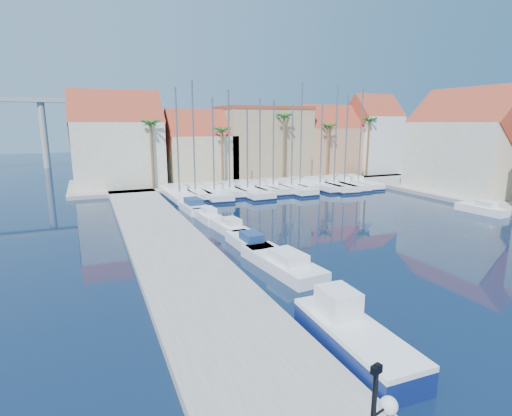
{
  "coord_description": "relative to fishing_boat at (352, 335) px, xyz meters",
  "views": [
    {
      "loc": [
        -14.3,
        -13.55,
        9.46
      ],
      "look_at": [
        -2.52,
        14.16,
        3.0
      ],
      "focal_mm": 28.0,
      "sensor_mm": 36.0,
      "label": 1
    }
  ],
  "objects": [
    {
      "name": "motorboat_west_1",
      "position": [
        1.27,
        14.65,
        -0.27
      ],
      "size": [
        1.91,
        5.64,
        1.4
      ],
      "rotation": [
        0.0,
        0.0,
        0.02
      ],
      "color": "white",
      "rests_on": "ground"
    },
    {
      "name": "palm_0",
      "position": [
        -1.34,
        43.14,
        8.3
      ],
      "size": [
        2.6,
        2.6,
        10.15
      ],
      "color": "brown",
      "rests_on": "shore_north"
    },
    {
      "name": "sailboat_11",
      "position": [
        25.22,
        36.79,
        -0.2
      ],
      "size": [
        3.9,
        11.4,
        13.38
      ],
      "rotation": [
        0.0,
        0.0,
        -0.09
      ],
      "color": "white",
      "rests_on": "ground"
    },
    {
      "name": "motorboat_east_1",
      "position": [
        28.66,
        16.28,
        -0.27
      ],
      "size": [
        2.11,
        5.32,
        1.4
      ],
      "rotation": [
        0.0,
        0.0,
        0.09
      ],
      "color": "white",
      "rests_on": "ground"
    },
    {
      "name": "sailboat_8",
      "position": [
        18.39,
        37.81,
        -0.11
      ],
      "size": [
        2.42,
        8.32,
        14.88
      ],
      "rotation": [
        0.0,
        0.0,
        -0.03
      ],
      "color": "white",
      "rests_on": "ground"
    },
    {
      "name": "sailboat_5",
      "position": [
        11.84,
        37.33,
        -0.16
      ],
      "size": [
        2.74,
        8.48,
        12.5
      ],
      "rotation": [
        0.0,
        0.0,
        0.06
      ],
      "color": "white",
      "rests_on": "ground"
    },
    {
      "name": "motorboat_west_2",
      "position": [
        1.42,
        19.56,
        -0.27
      ],
      "size": [
        2.19,
        5.36,
        1.4
      ],
      "rotation": [
        0.0,
        0.0,
        0.1
      ],
      "color": "white",
      "rests_on": "ground"
    },
    {
      "name": "building_0",
      "position": [
        -5.34,
        48.14,
        5.75
      ],
      "size": [
        12.3,
        9.0,
        13.5
      ],
      "color": "beige",
      "rests_on": "shore_north"
    },
    {
      "name": "shore_north",
      "position": [
        14.66,
        49.14,
        -0.53
      ],
      "size": [
        54.0,
        16.0,
        0.5
      ],
      "primitive_type": "cube",
      "color": "gray",
      "rests_on": "ground"
    },
    {
      "name": "sailboat_3",
      "position": [
        7.66,
        37.81,
        -0.14
      ],
      "size": [
        2.36,
        8.56,
        13.57
      ],
      "rotation": [
        0.0,
        0.0,
        0.01
      ],
      "color": "white",
      "rests_on": "ground"
    },
    {
      "name": "building_6",
      "position": [
        36.66,
        25.14,
        5.75
      ],
      "size": [
        9.0,
        14.3,
        13.5
      ],
      "color": "beige",
      "rests_on": "shore_east"
    },
    {
      "name": "palm_2",
      "position": [
        18.66,
        43.14,
        9.24
      ],
      "size": [
        2.6,
        2.6,
        11.15
      ],
      "color": "brown",
      "rests_on": "shore_north"
    },
    {
      "name": "motorboat_west_4",
      "position": [
        0.69,
        29.98,
        -0.27
      ],
      "size": [
        2.51,
        6.97,
        1.4
      ],
      "rotation": [
        0.0,
        0.0,
        0.05
      ],
      "color": "white",
      "rests_on": "ground"
    },
    {
      "name": "sailboat_7",
      "position": [
        16.21,
        36.58,
        -0.21
      ],
      "size": [
        3.38,
        10.86,
        11.8
      ],
      "rotation": [
        0.0,
        0.0,
        0.05
      ],
      "color": "white",
      "rests_on": "ground"
    },
    {
      "name": "palm_4",
      "position": [
        34.66,
        43.14,
        8.77
      ],
      "size": [
        2.6,
        2.6,
        10.65
      ],
      "color": "brown",
      "rests_on": "shore_north"
    },
    {
      "name": "sailboat_9",
      "position": [
        21.04,
        36.85,
        -0.19
      ],
      "size": [
        2.81,
        9.85,
        12.16
      ],
      "rotation": [
        0.0,
        0.0,
        0.02
      ],
      "color": "white",
      "rests_on": "ground"
    },
    {
      "name": "palm_3",
      "position": [
        26.66,
        43.14,
        7.83
      ],
      "size": [
        2.6,
        2.6,
        9.65
      ],
      "color": "brown",
      "rests_on": "shore_north"
    },
    {
      "name": "motorboat_west_3",
      "position": [
        0.9,
        24.6,
        -0.27
      ],
      "size": [
        1.88,
        5.12,
        1.4
      ],
      "rotation": [
        0.0,
        0.0,
        0.05
      ],
      "color": "white",
      "rests_on": "ground"
    },
    {
      "name": "ground",
      "position": [
        4.66,
        1.14,
        -0.78
      ],
      "size": [
        260.0,
        260.0,
        0.0
      ],
      "primitive_type": "plane",
      "color": "black",
      "rests_on": "ground"
    },
    {
      "name": "sailboat_2",
      "position": [
        5.29,
        37.03,
        -0.2
      ],
      "size": [
        3.59,
        10.98,
        12.48
      ],
      "rotation": [
        0.0,
        0.0,
        -0.07
      ],
      "color": "white",
      "rests_on": "ground"
    },
    {
      "name": "building_2",
      "position": [
        17.66,
        49.14,
        5.48
      ],
      "size": [
        14.2,
        10.2,
        11.5
      ],
      "color": "tan",
      "rests_on": "shore_north"
    },
    {
      "name": "sailboat_1",
      "position": [
        2.95,
        37.8,
        -0.12
      ],
      "size": [
        2.86,
        8.66,
        14.57
      ],
      "rotation": [
        0.0,
        0.0,
        0.07
      ],
      "color": "white",
      "rests_on": "ground"
    },
    {
      "name": "building_1",
      "position": [
        6.66,
        48.14,
        4.52
      ],
      "size": [
        10.3,
        8.0,
        11.0
      ],
      "color": "tan",
      "rests_on": "shore_north"
    },
    {
      "name": "building_3",
      "position": [
        29.66,
        48.14,
        5.08
      ],
      "size": [
        10.3,
        8.0,
        12.0
      ],
      "color": "tan",
      "rests_on": "shore_north"
    },
    {
      "name": "sailboat_10",
      "position": [
        23.21,
        36.51,
        -0.19
      ],
      "size": [
        3.9,
        11.42,
        14.43
      ],
      "rotation": [
        0.0,
        0.0,
        -0.08
      ],
      "color": "white",
      "rests_on": "ground"
    },
    {
      "name": "sailboat_4",
      "position": [
        9.82,
        37.06,
        -0.23
      ],
      "size": [
        3.65,
        12.14,
        11.1
      ],
      "rotation": [
        0.0,
        0.0,
        0.04
      ],
      "color": "white",
      "rests_on": "ground"
    },
    {
      "name": "motorboat_west_0",
      "position": [
        1.65,
        9.72,
        -0.27
      ],
      "size": [
        3.06,
        7.52,
        1.4
      ],
      "rotation": [
        0.0,
        0.0,
        0.1
      ],
      "color": "white",
      "rests_on": "ground"
    },
    {
      "name": "sailboat_12",
      "position": [
        27.72,
        36.78,
        -0.18
      ],
      "size": [
        3.35,
        10.61,
        14.3
      ],
      "rotation": [
        0.0,
        0.0,
        -0.06
      ],
      "color": "white",
      "rests_on": "ground"
    },
    {
      "name": "palm_1",
      "position": [
        8.66,
        43.14,
        7.36
      ],
      "size": [
        2.6,
        2.6,
        9.15
      ],
      "color": "brown",
      "rests_on": "shore_north"
    },
    {
      "name": "sailboat_0",
      "position": [
        0.76,
        37.25,
        -0.2
      ],
      "size": [
        3.23,
        11.29,
        13.6
      ],
      "rotation": [
        0.0,
        0.0,
        0.02
      ],
      "color": "white",
      "rests_on": "ground"
    },
    {
      "name": "building_4",
      "position": [
        38.66,
        47.14,
        6.19
      ],
      "size": [
        8.3,
        8.0,
        14.0
      ],
      "color": "white",
      "rests_on": "shore_north"
    },
    {
      "name": "fishing_boat",
      "position": [
        0.0,
        0.0,
        0.0
      ],
      "size": [
        2.42,
        6.73,
        2.33
      ],
      "rotation": [
        0.0,
        0.0,
        -0.03
      ],
      "color": "navy",
      "rests_on": "ground"
    },
    {
      "name": "quay_west",
      "position": [
        -4.34,
        14.64,
        -0.53
      ],
      "size": [
        6.0,
        77.0,
        0.5
      ],
      "primitive_type": "cube",
      "color": "gray",
      "rests_on": "ground"
    },
    {
      "name": "sailboat_6",
      "position": [
        13.95,
        37.61,
        -0.18
      ],
      "size": [
        2.61,
        9.41,
        12.34
      ],
      "rotation": [
        0.0,
        0.0,
        0.01
      ],
      "color": "white",
      "rests_on": "ground"
    }
  ]
}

